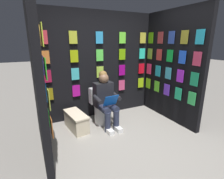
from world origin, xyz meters
TOP-DOWN VIEW (x-y plane):
  - ground_plane at (0.00, 0.00)m, footprint 30.00×30.00m
  - display_wall_back at (0.00, -1.78)m, footprint 2.81×0.14m
  - display_wall_left at (-1.40, -0.86)m, footprint 0.14×1.73m
  - display_wall_right at (1.40, -0.86)m, footprint 0.14×1.73m
  - toilet at (0.13, -1.33)m, footprint 0.41×0.56m
  - person_reading at (0.12, -1.11)m, footprint 0.54×0.70m
  - comic_longbox_near at (0.74, -1.23)m, footprint 0.39×0.74m

SIDE VIEW (x-z plane):
  - ground_plane at x=0.00m, z-range 0.00..0.00m
  - comic_longbox_near at x=0.74m, z-range 0.00..0.36m
  - toilet at x=0.13m, z-range -0.06..0.71m
  - person_reading at x=0.12m, z-range 0.00..1.20m
  - display_wall_back at x=0.00m, z-range 0.00..2.45m
  - display_wall_left at x=-1.40m, z-range 0.00..2.45m
  - display_wall_right at x=1.40m, z-range 0.00..2.45m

